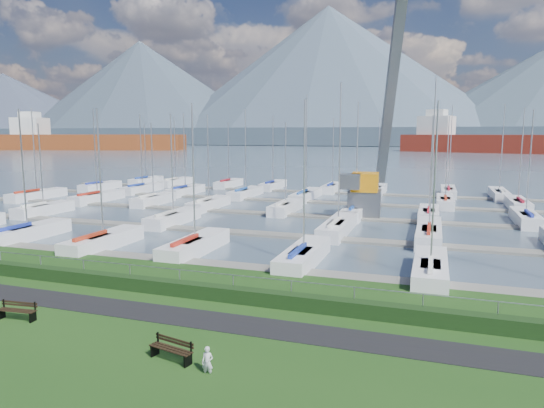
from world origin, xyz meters
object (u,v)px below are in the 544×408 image
at_px(crane, 372,161).
at_px(person, 207,358).
at_px(bench_left, 17,311).
at_px(bench_right, 172,349).

bearing_deg(crane, person, -96.11).
relative_size(bench_left, bench_right, 0.99).
relative_size(bench_right, crane, 0.08).
distance_m(bench_left, crane, 36.52).
xyz_separation_m(bench_left, bench_right, (8.42, -1.23, 0.00)).
height_order(bench_left, crane, crane).
bearing_deg(person, crane, 82.99).
bearing_deg(crane, bench_right, -98.78).
bearing_deg(person, bench_left, 164.89).
distance_m(bench_left, bench_right, 8.50).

